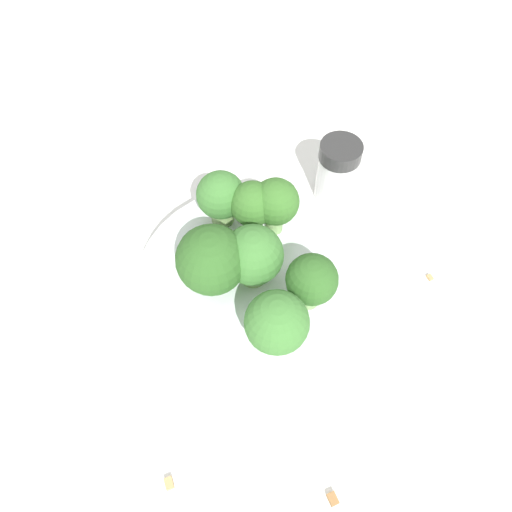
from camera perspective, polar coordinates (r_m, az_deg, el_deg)
ground_plane at (r=0.42m, az=0.00°, el=-5.65°), size 3.00×3.00×0.00m
bowl at (r=0.40m, az=0.00°, el=-4.11°), size 0.18×0.18×0.05m
broccoli_floret_0 at (r=0.35m, az=6.72°, el=-2.84°), size 0.04×0.04×0.05m
broccoli_floret_1 at (r=0.36m, az=0.12°, el=-0.08°), size 0.04×0.04×0.05m
broccoli_floret_2 at (r=0.38m, az=2.55°, el=6.05°), size 0.04×0.04×0.05m
broccoli_floret_3 at (r=0.38m, az=-0.64°, el=5.75°), size 0.04×0.04×0.05m
broccoli_floret_4 at (r=0.39m, az=-3.72°, el=6.74°), size 0.04×0.04×0.05m
broccoli_floret_5 at (r=0.35m, az=-4.75°, el=-0.47°), size 0.05×0.05×0.06m
broccoli_floret_6 at (r=0.33m, az=2.75°, el=-7.73°), size 0.04×0.04×0.05m
pepper_shaker at (r=0.47m, az=9.49°, el=9.55°), size 0.04×0.04×0.06m
almond_crumb_0 at (r=0.46m, az=19.55°, el=-2.24°), size 0.01×0.01×0.01m
almond_crumb_1 at (r=0.38m, az=9.16°, el=-25.68°), size 0.01×0.01×0.01m
almond_crumb_2 at (r=0.38m, az=-9.61°, el=-24.19°), size 0.01×0.01×0.01m
almond_crumb_3 at (r=0.48m, az=5.75°, el=5.57°), size 0.01×0.01×0.01m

